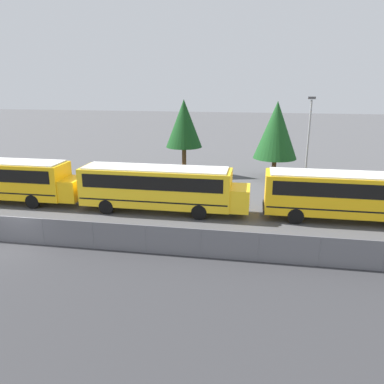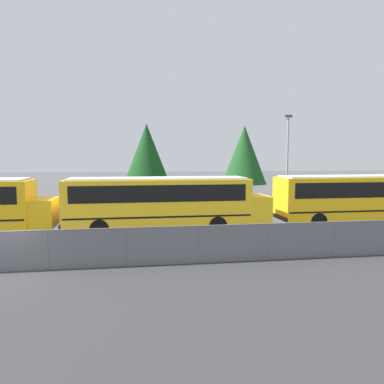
{
  "view_description": "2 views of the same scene",
  "coord_description": "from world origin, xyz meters",
  "views": [
    {
      "loc": [
        13.57,
        -18.39,
        9.23
      ],
      "look_at": [
        9.23,
        6.42,
        1.76
      ],
      "focal_mm": 35.0,
      "sensor_mm": 36.0,
      "label": 1
    },
    {
      "loc": [
        4.98,
        -15.46,
        4.55
      ],
      "look_at": [
        8.57,
        7.24,
        2.39
      ],
      "focal_mm": 35.0,
      "sensor_mm": 36.0,
      "label": 2
    }
  ],
  "objects": [
    {
      "name": "ground_plane",
      "position": [
        0.0,
        0.0,
        0.0
      ],
      "size": [
        200.0,
        200.0,
        0.0
      ],
      "primitive_type": "plane",
      "color": "#4C4C4F"
    },
    {
      "name": "tree_2",
      "position": [
        15.32,
        18.54,
        4.72
      ],
      "size": [
        4.2,
        4.2,
        7.47
      ],
      "color": "#51381E",
      "rests_on": "ground_plane"
    },
    {
      "name": "school_bus_4",
      "position": [
        20.02,
        7.23,
        1.99
      ],
      "size": [
        12.34,
        2.63,
        3.33
      ],
      "color": "yellow",
      "rests_on": "ground_plane"
    },
    {
      "name": "tree_1",
      "position": [
        6.25,
        18.79,
        5.14
      ],
      "size": [
        3.65,
        3.65,
        7.55
      ],
      "color": "#51381E",
      "rests_on": "ground_plane"
    },
    {
      "name": "fence",
      "position": [
        -0.0,
        -0.0,
        0.84
      ],
      "size": [
        89.8,
        0.07,
        1.65
      ],
      "color": "#9EA0A5",
      "rests_on": "ground_plane"
    },
    {
      "name": "light_pole",
      "position": [
        17.83,
        14.4,
        4.4
      ],
      "size": [
        0.6,
        0.24,
        8.02
      ],
      "color": "gray",
      "rests_on": "ground_plane"
    },
    {
      "name": "school_bus_3",
      "position": [
        6.74,
        6.87,
        1.99
      ],
      "size": [
        12.34,
        2.63,
        3.33
      ],
      "color": "yellow",
      "rests_on": "ground_plane"
    }
  ]
}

